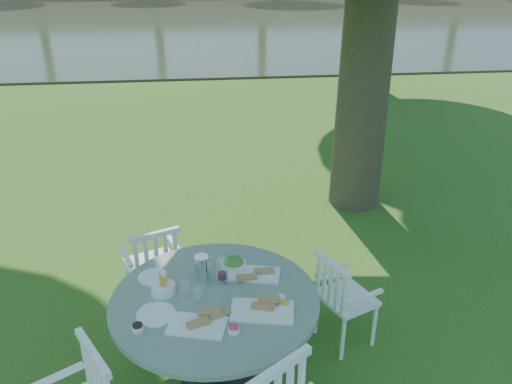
# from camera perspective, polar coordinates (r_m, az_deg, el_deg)

# --- Properties ---
(ground) EXTENTS (140.00, 140.00, 0.00)m
(ground) POSITION_cam_1_polar(r_m,az_deg,el_deg) (5.08, 0.28, -9.67)
(ground) COLOR #1D420D
(ground) RESTS_ON ground
(table) EXTENTS (1.45, 1.45, 0.77)m
(table) POSITION_cam_1_polar(r_m,az_deg,el_deg) (3.63, -4.65, -13.67)
(table) COLOR black
(table) RESTS_ON ground
(chair_ne) EXTENTS (0.51, 0.53, 0.81)m
(chair_ne) POSITION_cam_1_polar(r_m,az_deg,el_deg) (4.10, 9.49, -11.52)
(chair_ne) COLOR white
(chair_ne) RESTS_ON ground
(chair_nw) EXTENTS (0.55, 0.53, 0.85)m
(chair_nw) POSITION_cam_1_polar(r_m,az_deg,el_deg) (4.47, -11.57, -7.95)
(chair_nw) COLOR white
(chair_nw) RESTS_ON ground
(tableware) EXTENTS (1.09, 0.87, 0.21)m
(tableware) POSITION_cam_1_polar(r_m,az_deg,el_deg) (3.58, -5.16, -10.70)
(tableware) COLOR white
(tableware) RESTS_ON table
(river) EXTENTS (100.00, 28.00, 0.12)m
(river) POSITION_cam_1_polar(r_m,az_deg,el_deg) (27.30, -6.14, 18.94)
(river) COLOR #2C321D
(river) RESTS_ON ground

